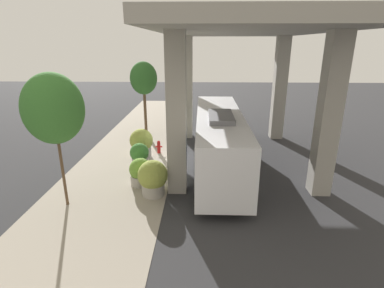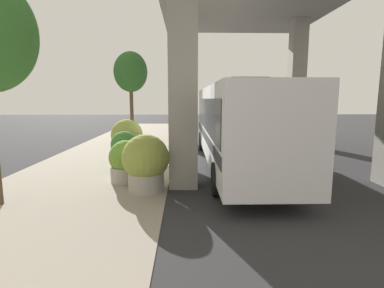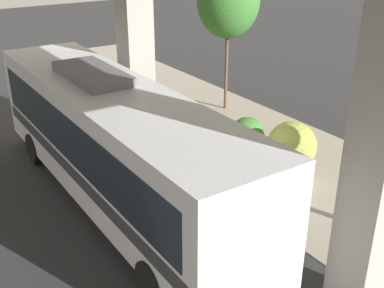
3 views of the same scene
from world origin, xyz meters
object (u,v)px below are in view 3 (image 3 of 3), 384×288
object	(u,v)px
fire_hydrant	(283,187)
planter_extra	(247,139)
planter_middle	(160,113)
planter_front	(291,152)
bus	(114,138)
planter_back	(196,124)
street_tree_near	(228,0)

from	to	relation	value
fire_hydrant	planter_extra	bearing A→B (deg)	-107.02
planter_middle	planter_front	bearing A→B (deg)	106.73
bus	planter_back	xyz separation A→B (m)	(-4.14, -2.22, -1.23)
planter_extra	planter_middle	bearing A→B (deg)	-68.52
bus	fire_hydrant	xyz separation A→B (m)	(-3.86, 2.54, -1.48)
bus	planter_extra	distance (m)	4.77
planter_back	street_tree_near	size ratio (longest dim) A/B	0.24
street_tree_near	planter_back	bearing A→B (deg)	36.06
planter_middle	street_tree_near	distance (m)	5.33
bus	planter_middle	distance (m)	4.82
planter_middle	bus	bearing A→B (deg)	45.26
bus	planter_extra	world-z (taller)	bus
planter_extra	bus	bearing A→B (deg)	-0.06
planter_middle	planter_extra	size ratio (longest dim) A/B	1.18
planter_front	planter_back	world-z (taller)	planter_front
fire_hydrant	planter_front	world-z (taller)	planter_front
fire_hydrant	planter_front	bearing A→B (deg)	-142.33
planter_extra	planter_front	bearing A→B (deg)	97.10
planter_middle	planter_back	distance (m)	1.41
bus	fire_hydrant	size ratio (longest dim) A/B	13.09
fire_hydrant	planter_front	size ratio (longest dim) A/B	0.47
bus	street_tree_near	size ratio (longest dim) A/B	1.93
fire_hydrant	street_tree_near	bearing A→B (deg)	-115.24
bus	fire_hydrant	distance (m)	4.85
planter_front	planter_extra	distance (m)	1.79
planter_front	planter_back	xyz separation A→B (m)	(0.72, -3.99, -0.26)
street_tree_near	bus	bearing A→B (deg)	31.67
planter_back	bus	bearing A→B (deg)	28.21
fire_hydrant	planter_back	distance (m)	4.78
bus	street_tree_near	distance (m)	8.75
fire_hydrant	planter_back	xyz separation A→B (m)	(-0.28, -4.76, 0.25)
planter_back	planter_extra	bearing A→B (deg)	102.59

